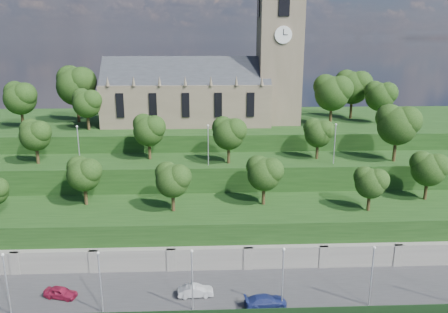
{
  "coord_description": "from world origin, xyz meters",
  "views": [
    {
      "loc": [
        -0.29,
        -40.28,
        31.36
      ],
      "look_at": [
        2.65,
        30.0,
        12.29
      ],
      "focal_mm": 35.0,
      "sensor_mm": 36.0,
      "label": 1
    }
  ],
  "objects_px": {
    "car_left": "(61,292)",
    "car_right": "(266,301)",
    "church": "(211,85)",
    "car_middle": "(195,291)"
  },
  "relations": [
    {
      "from": "car_middle",
      "to": "car_right",
      "type": "relative_size",
      "value": 0.86
    },
    {
      "from": "car_middle",
      "to": "car_right",
      "type": "distance_m",
      "value": 8.34
    },
    {
      "from": "car_left",
      "to": "car_middle",
      "type": "height_order",
      "value": "car_middle"
    },
    {
      "from": "car_left",
      "to": "car_middle",
      "type": "bearing_deg",
      "value": -76.81
    },
    {
      "from": "car_left",
      "to": "car_middle",
      "type": "relative_size",
      "value": 0.94
    },
    {
      "from": "church",
      "to": "car_left",
      "type": "distance_m",
      "value": 48.65
    },
    {
      "from": "church",
      "to": "car_middle",
      "type": "relative_size",
      "value": 9.3
    },
    {
      "from": "car_left",
      "to": "car_right",
      "type": "distance_m",
      "value": 23.9
    },
    {
      "from": "car_left",
      "to": "church",
      "type": "bearing_deg",
      "value": -9.91
    },
    {
      "from": "car_right",
      "to": "car_left",
      "type": "bearing_deg",
      "value": 76.09
    }
  ]
}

